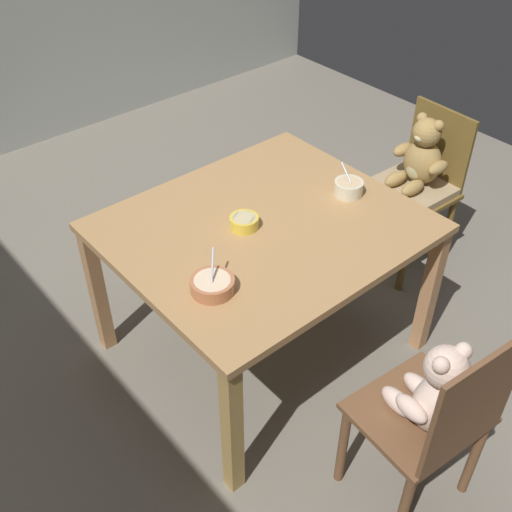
{
  "coord_description": "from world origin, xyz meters",
  "views": [
    {
      "loc": [
        -1.34,
        -1.53,
        2.2
      ],
      "look_at": [
        0.0,
        0.05,
        0.51
      ],
      "focal_mm": 43.79,
      "sensor_mm": 36.0,
      "label": 1
    }
  ],
  "objects": [
    {
      "name": "teddy_chair_near_front",
      "position": [
        -0.08,
        -0.94,
        0.54
      ],
      "size": [
        0.45,
        0.41,
        0.88
      ],
      "rotation": [
        0.0,
        0.0,
        1.48
      ],
      "color": "brown",
      "rests_on": "ground_plane"
    },
    {
      "name": "porridge_bowl_cream_near_right",
      "position": [
        0.42,
        -0.07,
        0.74
      ],
      "size": [
        0.12,
        0.13,
        0.12
      ],
      "color": "beige",
      "rests_on": "dining_table"
    },
    {
      "name": "porridge_bowl_yellow_center",
      "position": [
        -0.07,
        0.04,
        0.73
      ],
      "size": [
        0.12,
        0.12,
        0.05
      ],
      "color": "yellow",
      "rests_on": "dining_table"
    },
    {
      "name": "teddy_chair_near_right",
      "position": [
        1.02,
        -0.01,
        0.55
      ],
      "size": [
        0.41,
        0.41,
        0.85
      ],
      "rotation": [
        0.0,
        0.0,
        3.1
      ],
      "color": "brown",
      "rests_on": "ground_plane"
    },
    {
      "name": "ground_plane",
      "position": [
        0.0,
        0.0,
        -0.02
      ],
      "size": [
        5.2,
        5.2,
        0.04
      ],
      "color": "slate"
    },
    {
      "name": "dining_table",
      "position": [
        0.0,
        0.0,
        0.62
      ],
      "size": [
        1.2,
        1.04,
        0.71
      ],
      "color": "#AA7E4D",
      "rests_on": "ground_plane"
    },
    {
      "name": "porridge_bowl_terracotta_near_left",
      "position": [
        -0.4,
        -0.18,
        0.73
      ],
      "size": [
        0.16,
        0.16,
        0.13
      ],
      "color": "#B86E46",
      "rests_on": "dining_table"
    }
  ]
}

